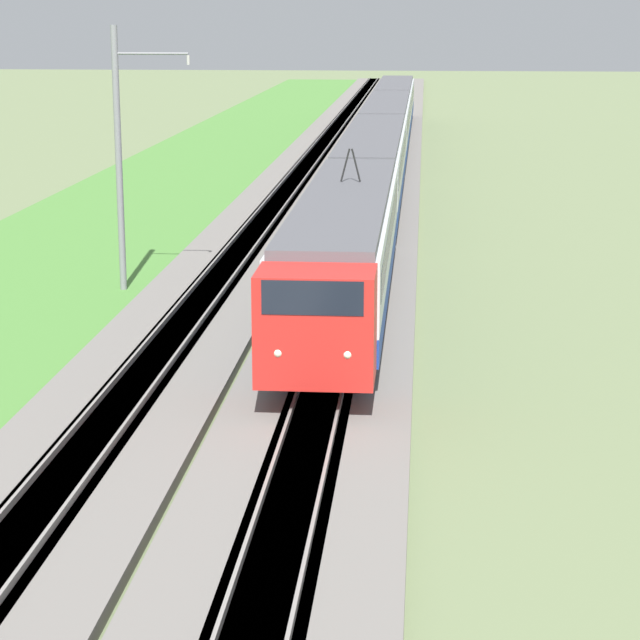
# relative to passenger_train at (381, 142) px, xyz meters

# --- Properties ---
(ballast_main) EXTENTS (240.00, 4.40, 0.30)m
(ballast_main) POSITION_rel_passenger_train_xyz_m (-14.22, 4.60, -2.13)
(ballast_main) COLOR slate
(ballast_main) RESTS_ON ground
(ballast_adjacent) EXTENTS (240.00, 4.40, 0.30)m
(ballast_adjacent) POSITION_rel_passenger_train_xyz_m (-14.22, -0.00, -2.13)
(ballast_adjacent) COLOR slate
(ballast_adjacent) RESTS_ON ground
(track_main) EXTENTS (240.00, 1.57, 0.45)m
(track_main) POSITION_rel_passenger_train_xyz_m (-14.22, 4.60, -2.12)
(track_main) COLOR #4C4238
(track_main) RESTS_ON ground
(track_adjacent) EXTENTS (240.00, 1.57, 0.45)m
(track_adjacent) POSITION_rel_passenger_train_xyz_m (-14.22, -0.00, -2.12)
(track_adjacent) COLOR #4C4238
(track_adjacent) RESTS_ON ground
(grass_verge) EXTENTS (240.00, 12.17, 0.12)m
(grass_verge) POSITION_rel_passenger_train_xyz_m (-14.22, 10.43, -2.22)
(grass_verge) COLOR #4C8438
(grass_verge) RESTS_ON ground
(passenger_train) EXTENTS (84.37, 2.83, 4.91)m
(passenger_train) POSITION_rel_passenger_train_xyz_m (0.00, 0.00, 0.00)
(passenger_train) COLOR red
(passenger_train) RESTS_ON ground
(catenary_mast_mid) EXTENTS (0.22, 2.56, 8.81)m
(catenary_mast_mid) POSITION_rel_passenger_train_xyz_m (-28.45, 7.58, 2.26)
(catenary_mast_mid) COLOR slate
(catenary_mast_mid) RESTS_ON ground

